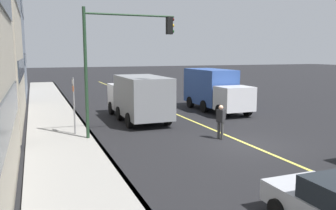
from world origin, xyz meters
TOP-DOWN VIEW (x-y plane):
  - ground at (0.00, 0.00)m, footprint 200.00×200.00m
  - sidewalk_slab at (0.00, 8.24)m, footprint 80.00×3.27m
  - curb_edge at (0.00, 6.69)m, footprint 80.00×0.16m
  - lane_stripe_center at (0.00, 0.00)m, footprint 80.00×0.16m
  - truck_blue at (9.26, -3.30)m, footprint 6.92×2.45m
  - truck_gray at (7.61, 3.12)m, footprint 7.18×2.67m
  - pedestrian_with_backpack at (1.31, 0.68)m, footprint 0.46×0.45m
  - traffic_light_mast at (3.37, 5.33)m, footprint 0.28×4.69m
  - street_sign_post at (4.48, 7.51)m, footprint 0.60×0.08m

SIDE VIEW (x-z plane):
  - ground at x=0.00m, z-range 0.00..0.00m
  - lane_stripe_center at x=0.00m, z-range 0.00..0.01m
  - sidewalk_slab at x=0.00m, z-range 0.00..0.15m
  - curb_edge at x=0.00m, z-range 0.00..0.15m
  - pedestrian_with_backpack at x=1.31m, z-range 0.15..1.89m
  - truck_gray at x=7.61m, z-range 0.10..3.00m
  - truck_blue at x=9.26m, z-range 0.08..3.19m
  - street_sign_post at x=4.48m, z-range 0.27..3.34m
  - traffic_light_mast at x=3.37m, z-range 1.20..7.69m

